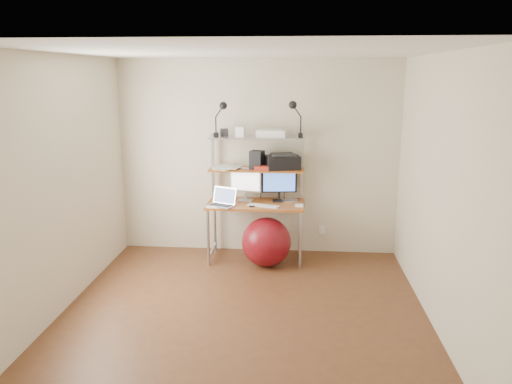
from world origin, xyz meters
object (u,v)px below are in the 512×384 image
(printer, at_px, (283,162))
(monitor_silver, at_px, (245,182))
(laptop, at_px, (223,202))
(exercise_ball, at_px, (266,242))
(monitor_black, at_px, (279,184))

(printer, bearing_deg, monitor_silver, 167.05)
(laptop, height_order, printer, printer)
(exercise_ball, bearing_deg, printer, 62.70)
(monitor_black, relative_size, laptop, 1.15)
(monitor_silver, height_order, exercise_ball, monitor_silver)
(printer, xyz_separation_m, exercise_ball, (-0.18, -0.34, -0.94))
(laptop, bearing_deg, printer, 45.75)
(monitor_silver, bearing_deg, laptop, -122.32)
(laptop, xyz_separation_m, exercise_ball, (0.54, -0.06, -0.48))
(printer, bearing_deg, monitor_black, -174.57)
(monitor_black, bearing_deg, laptop, -164.45)
(printer, bearing_deg, laptop, -173.85)
(monitor_silver, distance_m, printer, 0.53)
(laptop, bearing_deg, exercise_ball, 17.92)
(monitor_silver, height_order, printer, printer)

